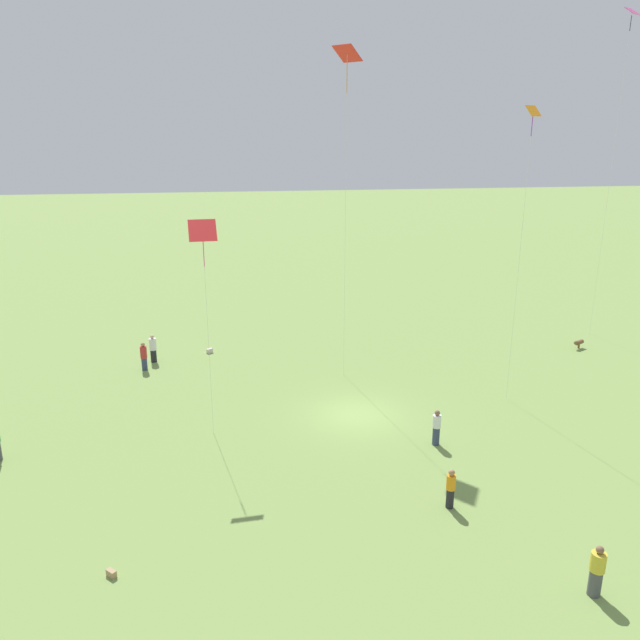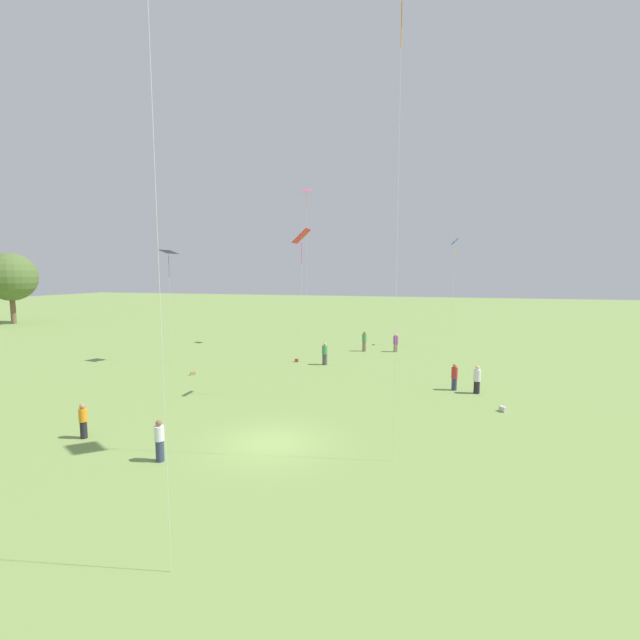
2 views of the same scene
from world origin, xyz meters
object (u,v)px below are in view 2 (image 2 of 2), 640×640
picnic_bag_2 (297,360)px  person_0 (364,342)px  person_2 (325,354)px  picnic_bag_0 (193,373)px  person_7 (83,421)px  person_9 (477,380)px  person_1 (454,377)px  kite_6 (307,198)px  kite_4 (168,255)px  picnic_bag_1 (503,409)px  person_4 (159,441)px  kite_5 (402,8)px  kite_7 (455,246)px  kite_9 (302,240)px  person_3 (396,343)px

picnic_bag_2 → person_0: bearing=-35.6°
person_2 → picnic_bag_0: person_2 is taller
person_2 → person_7: size_ratio=1.13×
person_2 → person_9: 12.37m
person_1 → picnic_bag_0: person_1 is taller
person_0 → kite_6: size_ratio=0.12×
kite_4 → picnic_bag_1: kite_4 is taller
person_1 → person_4: bearing=-152.8°
kite_5 → kite_7: kite_5 is taller
picnic_bag_1 → kite_4: bearing=75.4°
person_9 → kite_7: size_ratio=0.16×
person_7 → kite_9: bearing=67.3°
person_0 → kite_9: bearing=164.8°
kite_4 → picnic_bag_2: size_ratio=26.54×
person_3 → picnic_bag_1: bearing=130.0°
kite_4 → kite_6: 15.28m
kite_9 → person_0: bearing=-142.4°
person_4 → kite_9: 13.19m
kite_7 → kite_9: kite_7 is taller
kite_4 → kite_6: bearing=24.8°
person_3 → kite_6: bearing=4.4°
person_4 → kite_4: (16.58, 10.95, 7.99)m
kite_4 → person_3: bearing=-1.0°
kite_7 → kite_9: bearing=28.7°
kite_7 → picnic_bag_1: (-20.88, -2.17, -9.85)m
person_0 → person_2: 7.10m
picnic_bag_1 → kite_7: bearing=5.9°
person_2 → picnic_bag_0: size_ratio=4.92×
person_4 → picnic_bag_0: size_ratio=4.58×
person_7 → kite_6: bearing=103.4°
person_1 → picnic_bag_1: size_ratio=4.00×
kite_9 → picnic_bag_1: size_ratio=23.27×
kite_9 → picnic_bag_0: kite_9 is taller
kite_9 → kite_4: bearing=-75.4°
person_4 → picnic_bag_2: (19.32, 0.99, -0.70)m
person_9 → picnic_bag_1: person_9 is taller
person_7 → picnic_bag_0: bearing=116.9°
kite_5 → kite_4: bearing=149.1°
person_0 → picnic_bag_0: (-12.77, 10.30, -0.81)m
person_1 → person_2: size_ratio=0.95×
kite_4 → kite_9: size_ratio=0.94×
picnic_bag_1 → kite_6: bearing=42.8°
picnic_bag_2 → person_7: bearing=168.3°
person_1 → kite_9: size_ratio=0.17×
kite_4 → kite_5: (-14.09, -19.72, 7.72)m
kite_9 → picnic_bag_2: kite_9 is taller
picnic_bag_0 → picnic_bag_1: picnic_bag_1 is taller
kite_9 → person_7: bearing=0.8°
person_4 → person_9: 18.49m
person_9 → kite_5: (-10.97, 3.90, 15.69)m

